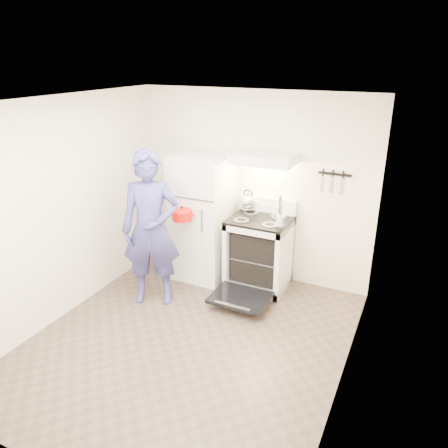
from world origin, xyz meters
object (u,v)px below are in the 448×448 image
(person, at_px, (151,229))
(dutch_oven, at_px, (182,215))
(stove_body, at_px, (259,254))
(tea_kettle, at_px, (248,201))
(refrigerator, at_px, (203,217))

(person, xyz_separation_m, dutch_oven, (0.19, 0.40, 0.08))
(stove_body, xyz_separation_m, person, (-1.04, -0.90, 0.49))
(stove_body, height_order, tea_kettle, tea_kettle)
(tea_kettle, xyz_separation_m, dutch_oven, (-0.59, -0.69, -0.07))
(refrigerator, bearing_deg, tea_kettle, 21.48)
(dutch_oven, bearing_deg, stove_body, 30.55)
(tea_kettle, relative_size, person, 0.16)
(stove_body, bearing_deg, refrigerator, -178.23)
(refrigerator, xyz_separation_m, stove_body, (0.81, 0.02, -0.39))
(tea_kettle, xyz_separation_m, person, (-0.79, -1.09, -0.15))
(refrigerator, xyz_separation_m, dutch_oven, (-0.04, -0.47, 0.18))
(stove_body, xyz_separation_m, dutch_oven, (-0.85, -0.50, 0.57))
(tea_kettle, bearing_deg, stove_body, -37.75)
(refrigerator, height_order, tea_kettle, refrigerator)
(refrigerator, height_order, person, person)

